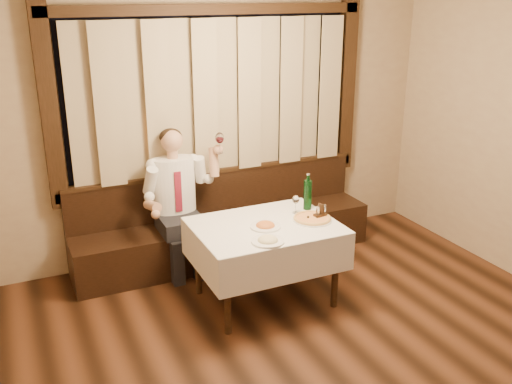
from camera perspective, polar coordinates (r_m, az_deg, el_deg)
name	(u,v)px	position (r m, az deg, el deg)	size (l,w,h in m)	color
room	(308,167)	(4.22, 5.25, 2.54)	(5.01, 6.01, 2.81)	black
banquette	(224,229)	(6.12, -3.22, -3.73)	(3.20, 0.61, 0.94)	black
dining_table	(265,235)	(5.12, 0.93, -4.36)	(1.27, 0.97, 0.76)	black
pizza	(312,218)	(5.20, 5.65, -2.65)	(0.36, 0.36, 0.04)	white
pasta_red	(265,223)	(5.01, 0.94, -3.16)	(0.27, 0.27, 0.09)	white
pasta_cream	(268,238)	(4.72, 1.19, -4.62)	(0.28, 0.28, 0.09)	white
green_bottle	(308,194)	(5.41, 5.19, -0.21)	(0.08, 0.08, 0.35)	#0E4316
table_wine_glass	(296,200)	(5.30, 4.00, -0.84)	(0.07, 0.07, 0.18)	white
cruet_caddy	(321,213)	(5.24, 6.50, -2.09)	(0.14, 0.08, 0.14)	black
seated_man	(177,192)	(5.69, -7.88, 0.02)	(0.81, 0.61, 1.46)	black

